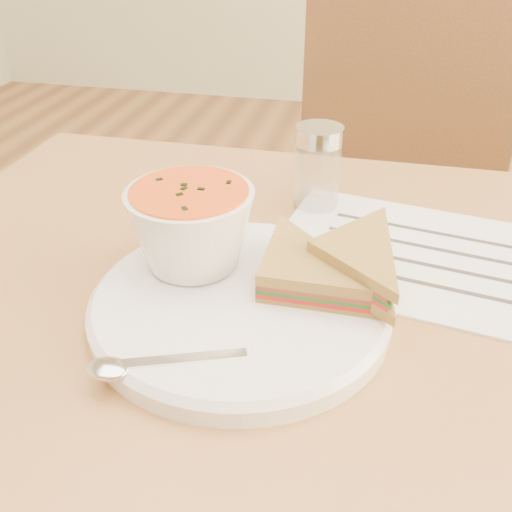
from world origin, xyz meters
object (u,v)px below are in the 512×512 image
(soup_bowl, at_px, (192,231))
(chair_far, at_px, (354,266))
(plate, at_px, (240,305))
(condiment_shaker, at_px, (317,168))

(soup_bowl, bearing_deg, chair_far, 74.18)
(chair_far, height_order, plate, chair_far)
(chair_far, relative_size, plate, 3.49)
(chair_far, relative_size, condiment_shaker, 9.42)
(chair_far, height_order, condiment_shaker, chair_far)
(plate, height_order, soup_bowl, soup_bowl)
(plate, relative_size, soup_bowl, 2.29)
(condiment_shaker, bearing_deg, chair_far, 81.29)
(chair_far, xyz_separation_m, plate, (-0.08, -0.53, 0.29))
(chair_far, xyz_separation_m, condiment_shaker, (-0.05, -0.31, 0.33))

